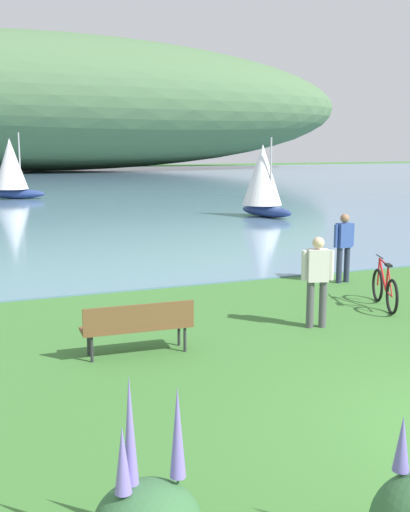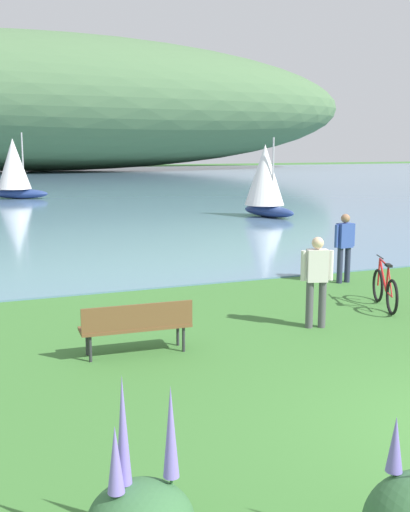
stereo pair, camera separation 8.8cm
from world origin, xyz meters
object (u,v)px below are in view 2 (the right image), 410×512
(sailboat_nearest_to_shore, at_px, (14,168))
(sailboat_toward_hillside, at_px, (265,180))
(person_on_the_grass, at_px, (317,276))
(person_at_shoreline, at_px, (345,244))
(park_bench_near_camera, at_px, (136,324))
(bicycle_leaning_near_bench, at_px, (385,289))

(sailboat_nearest_to_shore, height_order, sailboat_toward_hillside, sailboat_nearest_to_shore)
(person_on_the_grass, height_order, sailboat_toward_hillside, sailboat_toward_hillside)
(person_at_shoreline, bearing_deg, sailboat_nearest_to_shore, 101.07)
(park_bench_near_camera, distance_m, sailboat_toward_hillside, 19.97)
(park_bench_near_camera, relative_size, sailboat_nearest_to_shore, 0.45)
(bicycle_leaning_near_bench, relative_size, person_on_the_grass, 0.98)
(person_at_shoreline, height_order, person_on_the_grass, same)
(bicycle_leaning_near_bench, distance_m, person_at_shoreline, 2.52)
(sailboat_nearest_to_shore, xyz_separation_m, sailboat_toward_hillside, (10.07, -14.61, -0.19))
(park_bench_near_camera, relative_size, person_at_shoreline, 1.06)
(park_bench_near_camera, xyz_separation_m, person_at_shoreline, (6.19, 3.38, 0.46))
(park_bench_near_camera, distance_m, person_at_shoreline, 7.07)
(park_bench_near_camera, height_order, person_on_the_grass, person_on_the_grass)
(bicycle_leaning_near_bench, xyz_separation_m, sailboat_nearest_to_shore, (-4.90, 30.37, 1.56))
(bicycle_leaning_near_bench, bearing_deg, person_on_the_grass, -161.11)
(person_on_the_grass, bearing_deg, sailboat_toward_hillside, 66.22)
(person_at_shoreline, bearing_deg, sailboat_toward_hillside, 71.09)
(sailboat_toward_hillside, bearing_deg, bicycle_leaning_near_bench, -108.15)
(park_bench_near_camera, xyz_separation_m, bicycle_leaning_near_bench, (5.61, 1.00, -0.12))
(person_on_the_grass, xyz_separation_m, sailboat_nearest_to_shore, (-2.80, 31.09, 0.98))
(park_bench_near_camera, relative_size, bicycle_leaning_near_bench, 1.09)
(person_at_shoreline, distance_m, sailboat_nearest_to_shore, 28.54)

